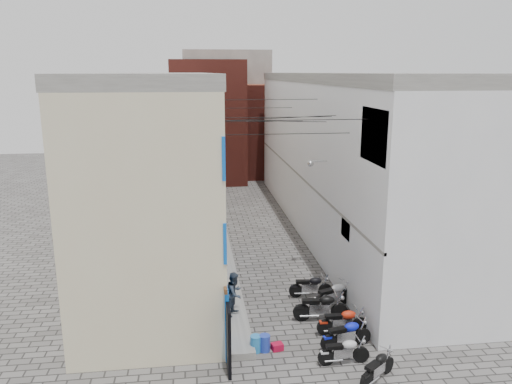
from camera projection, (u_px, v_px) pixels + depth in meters
name	position (u px, v px, depth m)	size (l,w,h in m)	color
ground	(305.00, 356.00, 16.29)	(90.00, 90.00, 0.00)	#53504E
plinth	(219.00, 232.00, 28.54)	(0.90, 26.00, 0.25)	slate
building_left	(164.00, 158.00, 27.09)	(5.10, 27.00, 9.00)	beige
building_right	(341.00, 154.00, 28.40)	(5.94, 26.00, 9.00)	silver
building_far_brick_left	(208.00, 122.00, 41.86)	(6.00, 6.00, 10.00)	maroon
building_far_brick_right	(263.00, 130.00, 44.65)	(5.00, 6.00, 8.00)	maroon
building_far_concrete	(227.00, 110.00, 47.78)	(8.00, 5.00, 11.00)	slate
far_shopfront	(235.00, 172.00, 40.30)	(2.00, 0.30, 2.40)	black
overhead_wires	(270.00, 117.00, 21.99)	(5.80, 13.02, 1.32)	black
motorcycle_a	(378.00, 366.00, 14.90)	(0.53, 1.69, 0.98)	black
motorcycle_b	(344.00, 350.00, 15.77)	(0.53, 1.68, 0.97)	#B8B9BE
motorcycle_c	(346.00, 333.00, 16.69)	(0.59, 1.86, 1.08)	#0D1AC3
motorcycle_d	(343.00, 320.00, 17.56)	(0.59, 1.86, 1.08)	red
motorcycle_e	(321.00, 305.00, 18.52)	(0.65, 2.07, 1.20)	black
motorcycle_f	(333.00, 294.00, 19.59)	(0.62, 1.95, 1.13)	silver
motorcycle_g	(311.00, 285.00, 20.48)	(0.57, 1.80, 1.04)	black
person_a	(223.00, 268.00, 20.72)	(0.63, 0.41, 1.73)	brown
person_b	(235.00, 293.00, 18.46)	(0.79, 0.62, 1.63)	#303A48
water_jug_near	(265.00, 343.00, 16.55)	(0.36, 0.36, 0.57)	#223BAD
water_jug_far	(256.00, 344.00, 16.51)	(0.36, 0.36, 0.57)	#267DC2
red_crate	(277.00, 347.00, 16.64)	(0.37, 0.28, 0.23)	#A30B2C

